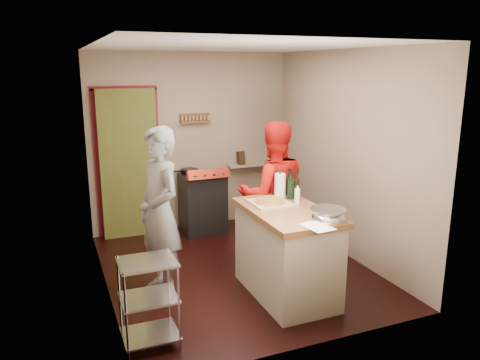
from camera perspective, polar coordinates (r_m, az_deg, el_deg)
name	(u,v)px	position (r m, az deg, el deg)	size (l,w,h in m)	color
floor	(235,268)	(5.78, -0.57, -10.73)	(3.50, 3.50, 0.00)	black
back_wall	(149,155)	(6.91, -11.05, 2.95)	(3.00, 0.44, 2.60)	gray
left_wall	(100,175)	(5.03, -16.69, 0.63)	(0.04, 3.50, 2.60)	gray
right_wall	(345,155)	(6.08, 12.68, 3.04)	(0.04, 3.50, 2.60)	gray
ceiling	(235,45)	(5.27, -0.63, 16.11)	(3.00, 3.50, 0.02)	white
stove	(203,202)	(6.90, -4.58, -2.69)	(0.60, 0.63, 1.00)	black
wire_shelving	(149,299)	(4.22, -11.07, -14.03)	(0.48, 0.40, 0.80)	silver
island	(287,250)	(5.00, 5.74, -8.52)	(0.75, 1.38, 1.26)	beige
person_stripe	(160,213)	(4.96, -9.78, -3.95)	(0.66, 0.43, 1.80)	#ADADB2
person_red	(273,195)	(5.64, 4.05, -1.80)	(0.86, 0.67, 1.77)	red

